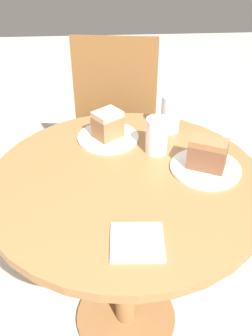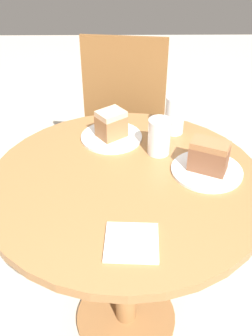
{
  "view_description": "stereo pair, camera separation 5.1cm",
  "coord_description": "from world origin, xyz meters",
  "px_view_note": "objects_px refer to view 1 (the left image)",
  "views": [
    {
      "loc": [
        -0.06,
        -1.0,
        1.52
      ],
      "look_at": [
        0.0,
        0.0,
        0.8
      ],
      "focal_mm": 42.0,
      "sensor_mm": 36.0,
      "label": 1
    },
    {
      "loc": [
        -0.01,
        -1.0,
        1.52
      ],
      "look_at": [
        0.0,
        0.0,
        0.8
      ],
      "focal_mm": 42.0,
      "sensor_mm": 36.0,
      "label": 2
    }
  ],
  "objects_px": {
    "plate_near": "(108,137)",
    "glass_lemonade": "(157,137)",
    "cake_slice_far": "(207,154)",
    "chair": "(113,128)",
    "cake_slice_near": "(108,124)",
    "plate_far": "(205,168)",
    "glass_water": "(170,116)"
  },
  "relations": [
    {
      "from": "plate_near",
      "to": "glass_water",
      "type": "bearing_deg",
      "value": 10.5
    },
    {
      "from": "plate_far",
      "to": "glass_lemonade",
      "type": "distance_m",
      "value": 0.2
    },
    {
      "from": "chair",
      "to": "glass_lemonade",
      "type": "relative_size",
      "value": 7.16
    },
    {
      "from": "cake_slice_far",
      "to": "plate_near",
      "type": "bearing_deg",
      "value": 145.73
    },
    {
      "from": "plate_far",
      "to": "cake_slice_near",
      "type": "relative_size",
      "value": 1.88
    },
    {
      "from": "plate_near",
      "to": "glass_lemonade",
      "type": "xyz_separation_m",
      "value": [
        0.17,
        -0.1,
        0.05
      ]
    },
    {
      "from": "cake_slice_far",
      "to": "plate_far",
      "type": "bearing_deg",
      "value": 90.0
    },
    {
      "from": "cake_slice_near",
      "to": "cake_slice_far",
      "type": "xyz_separation_m",
      "value": [
        0.32,
        -0.21,
        0.0
      ]
    },
    {
      "from": "chair",
      "to": "plate_near",
      "type": "bearing_deg",
      "value": -86.0
    },
    {
      "from": "chair",
      "to": "cake_slice_far",
      "type": "height_order",
      "value": "chair"
    },
    {
      "from": "chair",
      "to": "plate_far",
      "type": "xyz_separation_m",
      "value": [
        0.28,
        -0.78,
        0.29
      ]
    },
    {
      "from": "cake_slice_far",
      "to": "glass_lemonade",
      "type": "height_order",
      "value": "glass_lemonade"
    },
    {
      "from": "plate_far",
      "to": "glass_water",
      "type": "relative_size",
      "value": 1.61
    },
    {
      "from": "plate_far",
      "to": "cake_slice_far",
      "type": "relative_size",
      "value": 1.68
    },
    {
      "from": "chair",
      "to": "glass_water",
      "type": "relative_size",
      "value": 6.38
    },
    {
      "from": "plate_near",
      "to": "cake_slice_near",
      "type": "bearing_deg",
      "value": 97.13
    },
    {
      "from": "cake_slice_near",
      "to": "plate_near",
      "type": "bearing_deg",
      "value": -82.87
    },
    {
      "from": "plate_near",
      "to": "plate_far",
      "type": "height_order",
      "value": "same"
    },
    {
      "from": "cake_slice_near",
      "to": "cake_slice_far",
      "type": "distance_m",
      "value": 0.38
    },
    {
      "from": "chair",
      "to": "plate_far",
      "type": "relative_size",
      "value": 3.97
    },
    {
      "from": "plate_near",
      "to": "plate_far",
      "type": "distance_m",
      "value": 0.38
    },
    {
      "from": "plate_near",
      "to": "plate_far",
      "type": "relative_size",
      "value": 0.97
    },
    {
      "from": "plate_near",
      "to": "glass_lemonade",
      "type": "bearing_deg",
      "value": -30.51
    },
    {
      "from": "cake_slice_near",
      "to": "glass_water",
      "type": "height_order",
      "value": "glass_water"
    },
    {
      "from": "plate_near",
      "to": "cake_slice_far",
      "type": "relative_size",
      "value": 1.64
    },
    {
      "from": "plate_near",
      "to": "glass_water",
      "type": "height_order",
      "value": "glass_water"
    },
    {
      "from": "cake_slice_far",
      "to": "glass_water",
      "type": "bearing_deg",
      "value": 107.28
    },
    {
      "from": "plate_near",
      "to": "cake_slice_near",
      "type": "height_order",
      "value": "cake_slice_near"
    },
    {
      "from": "chair",
      "to": "glass_water",
      "type": "bearing_deg",
      "value": -61.68
    },
    {
      "from": "cake_slice_far",
      "to": "chair",
      "type": "bearing_deg",
      "value": 109.91
    },
    {
      "from": "chair",
      "to": "glass_water",
      "type": "distance_m",
      "value": 0.66
    },
    {
      "from": "glass_water",
      "to": "glass_lemonade",
      "type": "bearing_deg",
      "value": -115.92
    }
  ]
}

